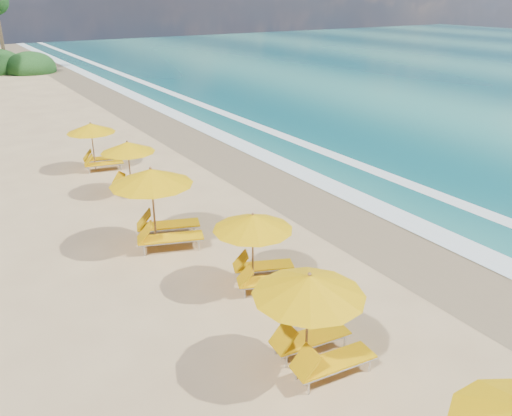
% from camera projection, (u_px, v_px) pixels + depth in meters
% --- Properties ---
extents(ground, '(160.00, 160.00, 0.00)m').
position_uv_depth(ground, '(256.00, 241.00, 17.30)').
color(ground, tan).
rests_on(ground, ground).
extents(wet_sand, '(4.00, 160.00, 0.01)m').
position_uv_depth(wet_sand, '(348.00, 216.00, 19.25)').
color(wet_sand, olive).
rests_on(wet_sand, ground).
extents(surf_foam, '(4.00, 160.00, 0.01)m').
position_uv_depth(surf_foam, '(400.00, 201.00, 20.56)').
color(surf_foam, white).
rests_on(surf_foam, ground).
extents(station_1, '(2.76, 2.60, 2.42)m').
position_uv_depth(station_1, '(315.00, 314.00, 11.03)').
color(station_1, olive).
rests_on(station_1, ground).
extents(station_2, '(2.89, 2.86, 2.23)m').
position_uv_depth(station_2, '(259.00, 245.00, 14.28)').
color(station_2, olive).
rests_on(station_2, ground).
extents(station_3, '(3.41, 3.34, 2.67)m').
position_uv_depth(station_3, '(160.00, 201.00, 16.59)').
color(station_3, olive).
rests_on(station_3, ground).
extents(station_4, '(2.72, 2.63, 2.21)m').
position_uv_depth(station_4, '(133.00, 163.00, 21.17)').
color(station_4, olive).
rests_on(station_4, ground).
extents(station_5, '(2.69, 2.58, 2.22)m').
position_uv_depth(station_5, '(96.00, 143.00, 23.95)').
color(station_5, olive).
rests_on(station_5, ground).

